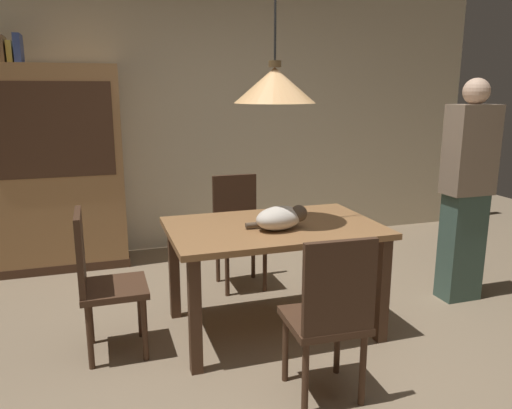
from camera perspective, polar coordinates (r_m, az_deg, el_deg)
ground at (r=3.15m, az=3.59°, el=-18.28°), size 10.00×10.00×0.00m
back_wall at (r=5.25m, az=-6.98°, el=10.93°), size 6.40×0.10×2.90m
dining_table at (r=3.37m, az=2.00°, el=-4.00°), size 1.40×0.90×0.75m
chair_near_front at (r=2.66m, az=8.46°, el=-12.09°), size 0.42×0.42×0.93m
chair_left_side at (r=3.23m, az=-17.38°, el=-7.95°), size 0.40×0.40×0.93m
chair_far_back at (r=4.21m, az=-2.07°, el=-2.44°), size 0.40×0.40×0.93m
cat_sleeping at (r=3.23m, az=2.88°, el=-1.50°), size 0.41×0.32×0.16m
pendant_lamp at (r=3.22m, az=2.15°, el=13.51°), size 0.52×0.52×1.30m
hutch_bookcase at (r=4.88m, az=-21.47°, el=3.35°), size 1.12×0.45×1.85m
book_brown_thick at (r=4.88m, az=-27.10°, el=15.49°), size 0.06×0.24×0.22m
book_yellow_short at (r=4.87m, az=-26.25°, el=15.34°), size 0.04×0.20×0.18m
book_blue_wide at (r=4.86m, az=-25.50°, el=15.78°), size 0.06×0.24×0.24m
person_standing at (r=4.15m, az=22.94°, el=1.37°), size 0.36×0.22×1.72m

